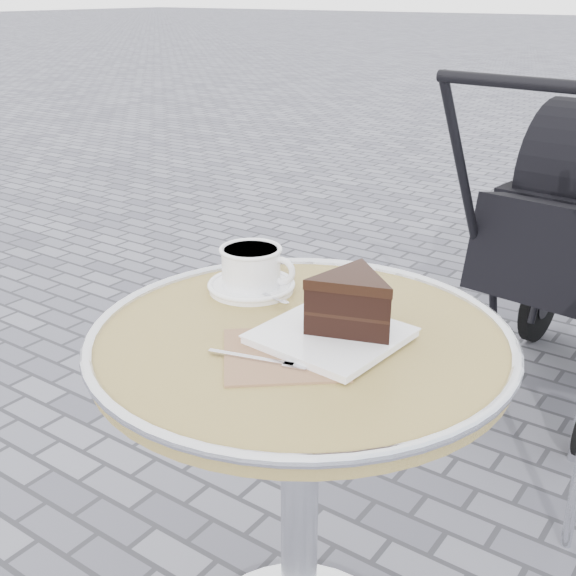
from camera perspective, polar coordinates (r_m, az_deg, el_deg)
The scene contains 3 objects.
cafe_table at distance 1.29m, azimuth 0.97°, elevation -10.26°, with size 0.72×0.72×0.74m.
cappuccino_set at distance 1.38m, azimuth -2.85°, elevation 1.32°, with size 0.19×0.16×0.08m.
cake_plate_set at distance 1.18m, azimuth 4.56°, elevation -1.79°, with size 0.29×0.34×0.11m.
Camera 1 is at (0.61, -0.90, 1.27)m, focal length 45.00 mm.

